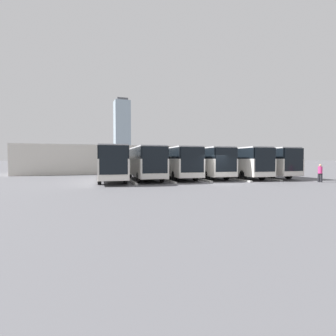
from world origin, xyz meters
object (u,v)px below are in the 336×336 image
object	(u,v)px
bus_1	(236,161)
bus_3	(175,162)
bus_0	(261,161)
bus_4	(144,162)
bus_2	(204,162)
pedestrian	(320,172)
bus_5	(111,162)

from	to	relation	value
bus_1	bus_3	distance (m)	7.07
bus_1	bus_0	bearing A→B (deg)	-174.56
bus_0	bus_4	bearing A→B (deg)	1.42
bus_4	bus_1	bearing A→B (deg)	-179.91
bus_2	pedestrian	size ratio (longest dim) A/B	6.65
bus_2	bus_5	world-z (taller)	same
bus_4	pedestrian	bearing A→B (deg)	155.49
bus_3	pedestrian	distance (m)	13.97
bus_0	bus_2	xyz separation A→B (m)	(6.99, -1.11, 0.00)
bus_1	bus_4	size ratio (longest dim) A/B	1.00
bus_1	bus_3	world-z (taller)	same
bus_5	pedestrian	world-z (taller)	bus_5
bus_5	pedestrian	xyz separation A→B (m)	(-18.05, 7.78, -0.96)
bus_0	bus_5	xyz separation A→B (m)	(17.47, -0.39, 0.00)
bus_3	bus_4	xyz separation A→B (m)	(3.49, 0.13, 0.00)
bus_0	bus_3	bearing A→B (deg)	-0.58
bus_0	bus_4	distance (m)	14.01
bus_5	bus_4	bearing A→B (deg)	-165.62
bus_1	bus_5	xyz separation A→B (m)	(13.97, -0.40, 0.00)
bus_2	pedestrian	bearing A→B (deg)	136.98
pedestrian	bus_2	bearing A→B (deg)	-0.70
bus_1	pedestrian	distance (m)	8.49
bus_0	bus_2	world-z (taller)	same
bus_1	bus_5	bearing A→B (deg)	3.67
bus_3	bus_5	size ratio (longest dim) A/B	1.00
bus_0	bus_5	world-z (taller)	same
bus_0	pedestrian	distance (m)	7.48
bus_1	bus_3	xyz separation A→B (m)	(6.99, -1.09, 0.00)
bus_0	bus_1	xyz separation A→B (m)	(3.49, 0.01, 0.00)
bus_2	bus_3	world-z (taller)	same
bus_2	bus_3	bearing A→B (deg)	5.85
bus_3	bus_1	bearing A→B (deg)	176.45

